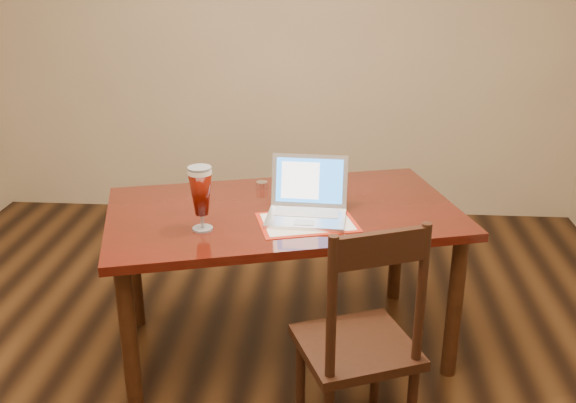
{
  "coord_description": "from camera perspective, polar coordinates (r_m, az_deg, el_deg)",
  "views": [
    {
      "loc": [
        0.41,
        -2.28,
        1.93
      ],
      "look_at": [
        0.2,
        0.46,
        0.86
      ],
      "focal_mm": 40.0,
      "sensor_mm": 36.0,
      "label": 1
    }
  ],
  "objects": [
    {
      "name": "dining_table",
      "position": [
        3.11,
        -0.55,
        -2.14
      ],
      "size": [
        1.86,
        1.35,
        1.07
      ],
      "rotation": [
        0.0,
        0.0,
        0.28
      ],
      "color": "#460E09",
      "rests_on": "ground"
    },
    {
      "name": "room_shell",
      "position": [
        2.32,
        -6.13,
        16.91
      ],
      "size": [
        4.51,
        5.01,
        2.71
      ],
      "color": "tan",
      "rests_on": "ground"
    },
    {
      "name": "dining_chair",
      "position": [
        2.62,
        6.41,
        -12.47
      ],
      "size": [
        0.56,
        0.55,
        1.04
      ],
      "rotation": [
        0.0,
        0.0,
        0.38
      ],
      "color": "black",
      "rests_on": "ground"
    }
  ]
}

